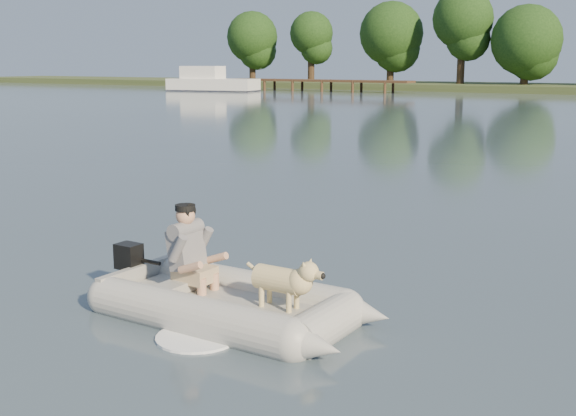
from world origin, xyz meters
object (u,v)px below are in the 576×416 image
Objects in this scene: dock at (317,85)px; man at (188,246)px; dinghy at (231,271)px; cabin_cruiser at (213,79)px; dog at (279,284)px.

man is (26.44, -52.04, 0.16)m from dock.
man is at bearing 175.76° from dinghy.
dock is 58.70m from dinghy.
cabin_cruiser is at bearing 128.14° from man.
dog is 59.33m from cabin_cruiser.
cabin_cruiser reaches higher than dinghy.
cabin_cruiser reaches higher than dog.
dog is (27.61, -52.08, -0.07)m from dock.
dock is at bearing 119.98° from dog.
dinghy is at bearing -62.79° from cabin_cruiser.
dock is 9.36m from cabin_cruiser.
dog is (0.57, 0.02, -0.06)m from dinghy.
dock is 2.11× the size of cabin_cruiser.
cabin_cruiser is (-35.69, 47.40, 0.67)m from dog.
cabin_cruiser is (-34.52, 47.35, 0.44)m from man.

